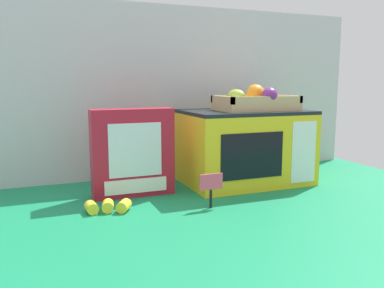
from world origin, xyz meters
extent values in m
plane|color=#147A4C|center=(0.00, 0.00, 0.00)|extent=(1.70, 1.70, 0.00)
cube|color=#B7BABF|center=(0.00, 0.23, 0.32)|extent=(1.61, 0.03, 0.64)
cube|color=yellow|center=(0.21, 0.00, 0.12)|extent=(0.43, 0.29, 0.25)
cube|color=black|center=(0.21, 0.00, 0.25)|extent=(0.43, 0.29, 0.01)
cube|color=black|center=(0.16, -0.14, 0.12)|extent=(0.22, 0.01, 0.15)
cube|color=white|center=(0.36, -0.14, 0.12)|extent=(0.09, 0.01, 0.21)
cube|color=tan|center=(0.24, -0.03, 0.27)|extent=(0.27, 0.16, 0.03)
cube|color=tan|center=(0.24, -0.10, 0.30)|extent=(0.27, 0.01, 0.02)
cube|color=tan|center=(0.24, 0.05, 0.30)|extent=(0.27, 0.01, 0.02)
cube|color=tan|center=(0.11, -0.03, 0.30)|extent=(0.01, 0.16, 0.02)
cube|color=tan|center=(0.37, -0.03, 0.30)|extent=(0.01, 0.16, 0.02)
ellipsoid|color=#9EC647|center=(0.19, 0.03, 0.31)|extent=(0.07, 0.08, 0.05)
sphere|color=orange|center=(0.24, -0.02, 0.32)|extent=(0.06, 0.06, 0.06)
sphere|color=#72287F|center=(0.26, -0.08, 0.31)|extent=(0.05, 0.05, 0.05)
cube|color=#B2192D|center=(-0.20, -0.02, 0.14)|extent=(0.26, 0.07, 0.28)
cube|color=silver|center=(-0.20, -0.06, 0.15)|extent=(0.16, 0.00, 0.17)
cube|color=white|center=(-0.20, -0.06, 0.04)|extent=(0.20, 0.00, 0.04)
cylinder|color=black|center=(-0.02, -0.23, 0.03)|extent=(0.01, 0.01, 0.06)
cube|color=#F44C6B|center=(-0.02, -0.23, 0.08)|extent=(0.07, 0.00, 0.05)
cylinder|color=yellow|center=(-0.26, -0.17, 0.02)|extent=(0.05, 0.06, 0.03)
cylinder|color=yellow|center=(-0.30, -0.16, 0.02)|extent=(0.04, 0.05, 0.03)
cylinder|color=yellow|center=(-0.35, -0.15, 0.02)|extent=(0.04, 0.05, 0.03)
camera|label=1|loc=(-0.48, -1.24, 0.36)|focal=37.33mm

